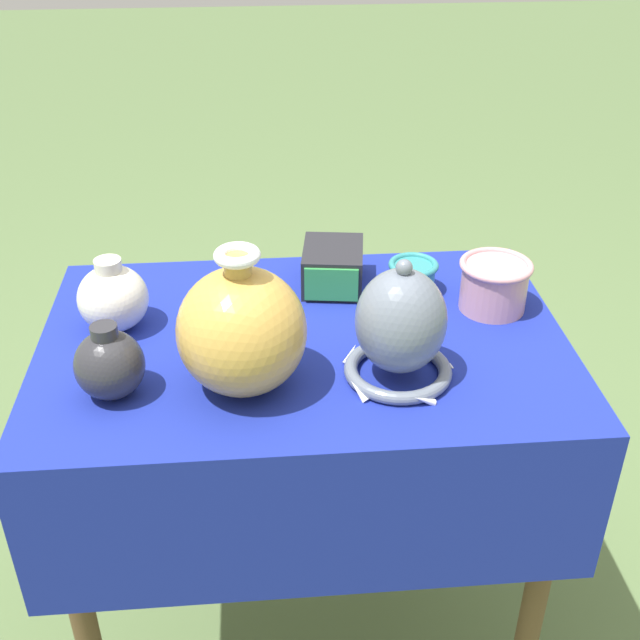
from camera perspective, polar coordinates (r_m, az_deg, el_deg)
The scene contains 10 objects.
ground_plane at distance 1.89m, azimuth -0.94°, elevation -19.66°, with size 14.00×14.00×0.00m, color #567042.
display_table at distance 1.44m, azimuth -1.10°, elevation -4.86°, with size 0.92×0.62×0.71m.
vase_tall_bulbous at distance 1.23m, azimuth -5.59°, elevation -0.73°, with size 0.20×0.20×0.24m.
vase_dome_bell at distance 1.26m, azimuth 5.73°, elevation -0.64°, with size 0.18×0.19×0.22m.
mosaic_tile_box at distance 1.54m, azimuth 0.92°, elevation 3.79°, with size 0.13×0.16×0.08m.
cup_wide_celadon at distance 1.43m, azimuth -7.08°, elevation 1.04°, with size 0.10×0.10×0.07m.
cup_wide_teal at distance 1.53m, azimuth 6.62°, elevation 3.17°, with size 0.10×0.10×0.06m.
jar_round_ivory at distance 1.44m, azimuth -14.51°, elevation 1.55°, with size 0.12×0.12×0.13m.
jar_round_charcoal at distance 1.28m, azimuth -14.75°, elevation -3.05°, with size 0.11×0.11×0.13m.
cup_wide_rose at distance 1.50m, azimuth 12.28°, elevation 2.53°, with size 0.13×0.13×0.10m.
Camera 1 is at (-0.07, -1.18, 1.47)m, focal length 45.00 mm.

